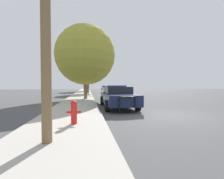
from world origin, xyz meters
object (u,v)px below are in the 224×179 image
police_car (117,96)px  fire_hydrant (74,111)px  car_background_distant (104,88)px  tree_sidewalk_mid (88,70)px  traffic_light (92,71)px  tree_sidewalk_near (85,55)px  tree_sidewalk_far (84,73)px  car_background_oncoming (117,89)px

police_car → fire_hydrant: size_ratio=5.98×
police_car → car_background_distant: size_ratio=1.13×
car_background_distant → police_car: bearing=-91.0°
tree_sidewalk_mid → fire_hydrant: bearing=-91.6°
fire_hydrant → car_background_distant: 46.25m
traffic_light → tree_sidewalk_near: bearing=-96.4°
police_car → traffic_light: 15.94m
traffic_light → tree_sidewalk_mid: (-0.77, 1.49, 0.15)m
tree_sidewalk_far → tree_sidewalk_near: 21.92m
police_car → tree_sidewalk_near: bearing=-69.2°
traffic_light → tree_sidewalk_mid: 1.68m
tree_sidewalk_mid → tree_sidewalk_far: size_ratio=0.89×
fire_hydrant → tree_sidewalk_near: bearing=88.3°
police_car → tree_sidewalk_far: size_ratio=0.73×
fire_hydrant → tree_sidewalk_far: 32.79m
tree_sidewalk_near → tree_sidewalk_mid: bearing=88.4°
fire_hydrant → tree_sidewalk_mid: (0.61, 21.64, 3.65)m
car_background_distant → traffic_light: bearing=-96.7°
tree_sidewalk_far → fire_hydrant: bearing=-89.6°
traffic_light → tree_sidewalk_mid: size_ratio=0.89×
tree_sidewalk_far → tree_sidewalk_mid: bearing=-85.6°
tree_sidewalk_near → police_car: bearing=-69.3°
traffic_light → tree_sidewalk_near: size_ratio=0.72×
car_background_oncoming → tree_sidewalk_mid: tree_sidewalk_mid is taller
fire_hydrant → tree_sidewalk_mid: size_ratio=0.14×
tree_sidewalk_near → tree_sidewalk_far: bearing=91.4°
fire_hydrant → tree_sidewalk_near: 11.42m
tree_sidewalk_far → car_background_oncoming: bearing=-46.3°
car_background_distant → tree_sidewalk_mid: (-5.70, -24.18, 3.49)m
police_car → tree_sidewalk_far: bearing=-84.2°
car_background_oncoming → traffic_light: bearing=47.7°
traffic_light → car_background_distant: traffic_light is taller
car_background_oncoming → tree_sidewalk_mid: bearing=34.7°
car_background_oncoming → car_background_distant: car_background_distant is taller
car_background_distant → tree_sidewalk_near: size_ratio=0.59×
car_background_distant → tree_sidewalk_mid: 25.09m
car_background_oncoming → tree_sidewalk_far: bearing=-43.3°
traffic_light → police_car: bearing=-85.6°
traffic_light → fire_hydrant: bearing=-93.9°
car_background_oncoming → tree_sidewalk_far: size_ratio=0.66×
fire_hydrant → car_background_oncoming: size_ratio=0.18×
traffic_light → tree_sidewalk_near: (-1.07, -9.54, 0.69)m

